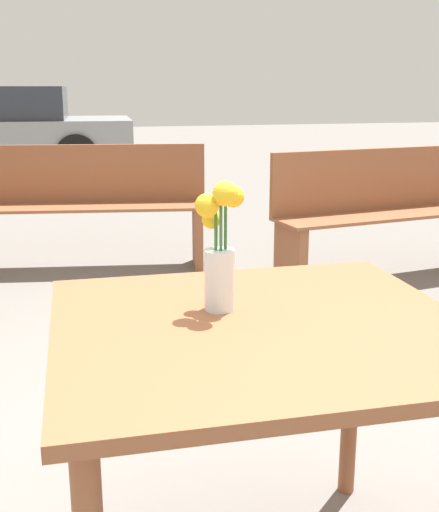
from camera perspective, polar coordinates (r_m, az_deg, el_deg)
table_front at (r=1.47m, az=3.70°, el=-9.52°), size 0.94×0.87×0.73m
flower_vase at (r=1.46m, az=-0.00°, el=0.02°), size 0.12×0.12×0.30m
bench_near at (r=4.36m, az=14.61°, el=4.07°), size 1.65×0.58×0.85m
bench_middle at (r=4.59m, az=-12.04°, el=4.79°), size 1.75×0.64×0.85m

